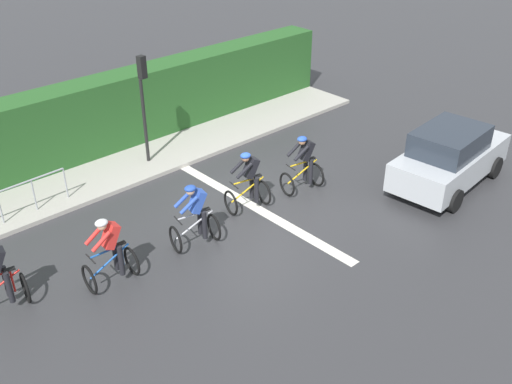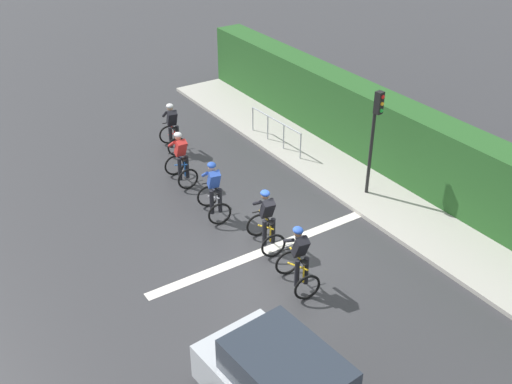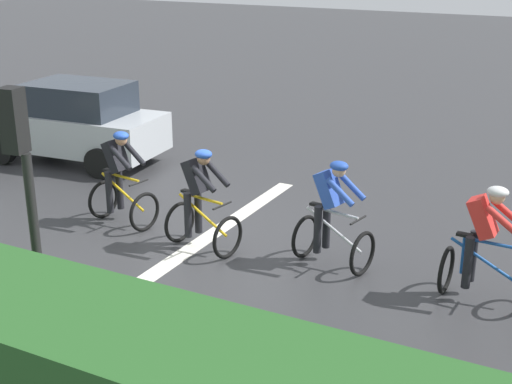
{
  "view_description": "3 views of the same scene",
  "coord_description": "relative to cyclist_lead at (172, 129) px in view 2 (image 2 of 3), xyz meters",
  "views": [
    {
      "loc": [
        -9.89,
        9.17,
        8.19
      ],
      "look_at": [
        -0.98,
        0.95,
        1.17
      ],
      "focal_mm": 41.04,
      "sensor_mm": 36.0,
      "label": 1
    },
    {
      "loc": [
        -7.34,
        -10.46,
        9.46
      ],
      "look_at": [
        0.49,
        1.55,
        0.89
      ],
      "focal_mm": 42.66,
      "sensor_mm": 36.0,
      "label": 2
    },
    {
      "loc": [
        8.81,
        5.86,
        4.66
      ],
      "look_at": [
        -1.0,
        0.76,
        0.72
      ],
      "focal_mm": 49.85,
      "sensor_mm": 36.0,
      "label": 3
    }
  ],
  "objects": [
    {
      "name": "ground_plane",
      "position": [
        -0.49,
        -6.7,
        -0.8
      ],
      "size": [
        80.0,
        80.0,
        0.0
      ],
      "primitive_type": "plane",
      "color": "#333335"
    },
    {
      "name": "sidewalk_kerb",
      "position": [
        3.97,
        -4.7,
        -0.74
      ],
      "size": [
        2.8,
        19.2,
        0.12
      ],
      "primitive_type": "cube",
      "color": "#ADA89E",
      "rests_on": "ground"
    },
    {
      "name": "stone_wall_low",
      "position": [
        4.87,
        -4.7,
        -0.51
      ],
      "size": [
        0.44,
        19.2,
        0.57
      ],
      "primitive_type": "cube",
      "color": "gray",
      "rests_on": "ground"
    },
    {
      "name": "hedge_wall",
      "position": [
        5.17,
        -4.7,
        0.38
      ],
      "size": [
        1.1,
        19.2,
        2.35
      ],
      "primitive_type": "cube",
      "color": "#265623",
      "rests_on": "ground"
    },
    {
      "name": "road_marking_stop_line",
      "position": [
        -0.49,
        -6.54,
        -0.79
      ],
      "size": [
        7.0,
        0.3,
        0.01
      ],
      "primitive_type": "cube",
      "color": "silver",
      "rests_on": "ground"
    },
    {
      "name": "cyclist_lead",
      "position": [
        0.0,
        0.0,
        0.0
      ],
      "size": [
        0.85,
        1.18,
        1.66
      ],
      "color": "black",
      "rests_on": "ground"
    },
    {
      "name": "cyclist_second",
      "position": [
        -0.77,
        -2.13,
        0.0
      ],
      "size": [
        0.73,
        1.11,
        1.66
      ],
      "color": "black",
      "rests_on": "ground"
    },
    {
      "name": "cyclist_mid",
      "position": [
        -0.88,
        -4.35,
        0.0
      ],
      "size": [
        0.88,
        1.19,
        1.66
      ],
      "color": "black",
      "rests_on": "ground"
    },
    {
      "name": "cyclist_fourth",
      "position": [
        -0.49,
        -6.4,
        0.0
      ],
      "size": [
        0.87,
        1.19,
        1.66
      ],
      "color": "black",
      "rests_on": "ground"
    },
    {
      "name": "cyclist_trailing",
      "position": [
        -0.77,
        -8.17,
        0.0
      ],
      "size": [
        0.85,
        1.18,
        1.66
      ],
      "color": "black",
      "rests_on": "ground"
    },
    {
      "name": "traffic_light_near_crossing",
      "position": [
        3.5,
        -5.93,
        1.43
      ],
      "size": [
        0.22,
        0.31,
        3.34
      ],
      "color": "black",
      "rests_on": "ground"
    },
    {
      "name": "pedestrian_railing_kerbside",
      "position": [
        3.07,
        -1.69,
        -0.04
      ],
      "size": [
        0.16,
        2.74,
        1.03
      ],
      "color": "#999EA3",
      "rests_on": "ground"
    }
  ]
}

